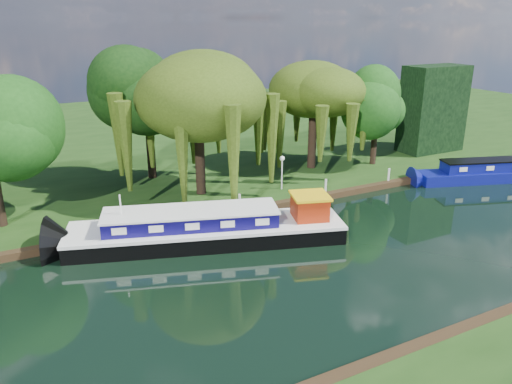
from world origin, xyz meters
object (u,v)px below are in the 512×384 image
red_dinghy (213,234)px  white_cruiser (451,183)px  narrowboat (496,172)px  dutch_barge (209,229)px

red_dinghy → white_cruiser: white_cruiser is taller
red_dinghy → white_cruiser: size_ratio=1.54×
narrowboat → red_dinghy: (-24.68, 0.74, -0.68)m
dutch_barge → red_dinghy: bearing=75.1°
red_dinghy → white_cruiser: (20.89, 0.36, 0.00)m
narrowboat → red_dinghy: bearing=-162.8°
dutch_barge → narrowboat: (25.30, 0.22, -0.16)m
narrowboat → white_cruiser: 4.00m
dutch_barge → narrowboat: dutch_barge is taller
red_dinghy → narrowboat: bearing=-101.9°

